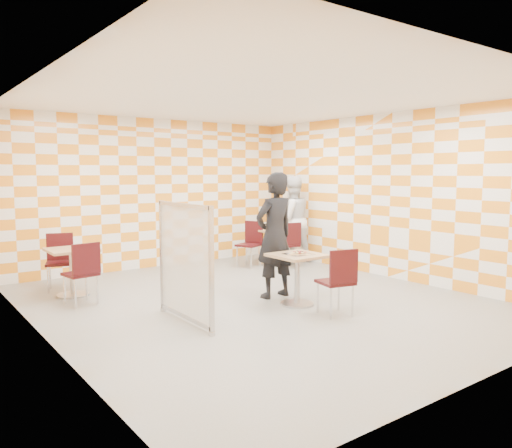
# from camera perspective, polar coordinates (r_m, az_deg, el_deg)

# --- Properties ---
(room_shell) EXTENTS (7.00, 7.00, 7.00)m
(room_shell) POSITION_cam_1_polar(r_m,az_deg,el_deg) (7.76, -2.10, 2.74)
(room_shell) COLOR gray
(room_shell) RESTS_ON ground
(main_table) EXTENTS (0.70, 0.70, 0.75)m
(main_table) POSITION_cam_1_polar(r_m,az_deg,el_deg) (7.32, 4.75, -5.31)
(main_table) COLOR tan
(main_table) RESTS_ON ground
(second_table) EXTENTS (0.70, 0.70, 0.75)m
(second_table) POSITION_cam_1_polar(r_m,az_deg,el_deg) (10.51, 1.61, -1.83)
(second_table) COLOR tan
(second_table) RESTS_ON ground
(empty_table) EXTENTS (0.70, 0.70, 0.75)m
(empty_table) POSITION_cam_1_polar(r_m,az_deg,el_deg) (8.32, -20.29, -4.28)
(empty_table) COLOR tan
(empty_table) RESTS_ON ground
(chair_main_front) EXTENTS (0.51, 0.52, 0.92)m
(chair_main_front) POSITION_cam_1_polar(r_m,az_deg,el_deg) (6.78, 9.48, -5.97)
(chair_main_front) COLOR #370B0E
(chair_main_front) RESTS_ON ground
(chair_second_front) EXTENTS (0.48, 0.49, 0.92)m
(chair_second_front) POSITION_cam_1_polar(r_m,az_deg,el_deg) (10.10, 3.80, -1.97)
(chair_second_front) COLOR #370B0E
(chair_second_front) RESTS_ON ground
(chair_second_side) EXTENTS (0.55, 0.55, 0.92)m
(chair_second_side) POSITION_cam_1_polar(r_m,az_deg,el_deg) (10.25, -0.56, -1.83)
(chair_second_side) COLOR #370B0E
(chair_second_side) RESTS_ON ground
(chair_empty_near) EXTENTS (0.48, 0.49, 0.92)m
(chair_empty_near) POSITION_cam_1_polar(r_m,az_deg,el_deg) (7.66, -19.14, -4.84)
(chair_empty_near) COLOR #370B0E
(chair_empty_near) RESTS_ON ground
(chair_empty_far) EXTENTS (0.54, 0.54, 0.92)m
(chair_empty_far) POSITION_cam_1_polar(r_m,az_deg,el_deg) (8.86, -21.50, -3.49)
(chair_empty_far) COLOR #370B0E
(chair_empty_far) RESTS_ON ground
(partition) EXTENTS (0.08, 1.38, 1.55)m
(partition) POSITION_cam_1_polar(r_m,az_deg,el_deg) (6.45, -8.14, -4.34)
(partition) COLOR white
(partition) RESTS_ON ground
(man_dark) EXTENTS (0.73, 0.50, 1.93)m
(man_dark) POSITION_cam_1_polar(r_m,az_deg,el_deg) (7.67, 2.14, -1.30)
(man_dark) COLOR black
(man_dark) RESTS_ON ground
(man_white) EXTENTS (1.03, 0.87, 1.85)m
(man_white) POSITION_cam_1_polar(r_m,az_deg,el_deg) (10.69, 4.10, 0.52)
(man_white) COLOR white
(man_white) RESTS_ON ground
(pizza_on_foil) EXTENTS (0.40, 0.40, 0.04)m
(pizza_on_foil) POSITION_cam_1_polar(r_m,az_deg,el_deg) (7.26, 4.84, -3.33)
(pizza_on_foil) COLOR silver
(pizza_on_foil) RESTS_ON main_table
(sport_bottle) EXTENTS (0.06, 0.06, 0.20)m
(sport_bottle) POSITION_cam_1_polar(r_m,az_deg,el_deg) (10.49, 0.56, -0.04)
(sport_bottle) COLOR white
(sport_bottle) RESTS_ON second_table
(soda_bottle) EXTENTS (0.07, 0.07, 0.23)m
(soda_bottle) POSITION_cam_1_polar(r_m,az_deg,el_deg) (10.59, 2.08, 0.10)
(soda_bottle) COLOR black
(soda_bottle) RESTS_ON second_table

